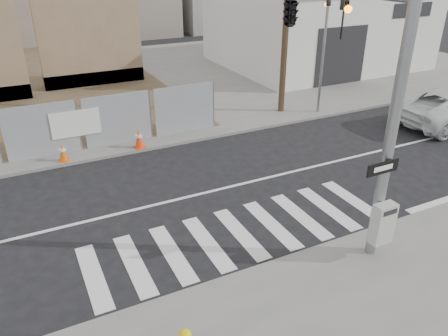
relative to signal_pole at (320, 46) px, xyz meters
name	(u,v)px	position (x,y,z in m)	size (l,w,h in m)	color
ground	(204,193)	(-2.49, 2.05, -4.78)	(100.00, 100.00, 0.00)	black
sidewalk_far	(105,85)	(-2.49, 16.05, -4.72)	(50.00, 20.00, 0.12)	slate
signal_pole	(320,46)	(0.00, 0.00, 0.00)	(0.96, 5.87, 7.00)	gray
far_signal_pole	(325,39)	(5.51, 6.65, -1.30)	(0.16, 0.20, 5.60)	gray
concrete_wall_right	(88,26)	(-2.99, 16.13, -1.40)	(5.50, 1.30, 8.00)	#796448
auto_shop	(316,26)	(11.50, 15.01, -2.25)	(12.00, 10.20, 5.95)	silver
traffic_cone_c	(63,153)	(-6.18, 6.31, -4.33)	(0.44, 0.44, 0.67)	#F0570C
traffic_cone_d	(139,139)	(-3.36, 6.27, -4.30)	(0.45, 0.45, 0.74)	#FF380D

